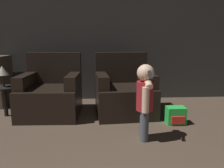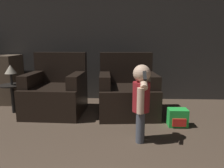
% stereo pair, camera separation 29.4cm
% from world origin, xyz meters
% --- Properties ---
extents(wall_back, '(8.40, 0.05, 2.60)m').
position_xyz_m(wall_back, '(0.00, 4.50, 1.30)').
color(wall_back, '#33302D').
rests_on(wall_back, ground_plane).
extents(armchair_left, '(0.91, 0.91, 0.97)m').
position_xyz_m(armchair_left, '(-0.92, 3.56, 0.33)').
color(armchair_left, black).
rests_on(armchair_left, ground_plane).
extents(armchair_right, '(0.94, 0.94, 0.97)m').
position_xyz_m(armchair_right, '(0.23, 3.56, 0.33)').
color(armchair_right, black).
rests_on(armchair_right, ground_plane).
extents(person_toddler, '(0.20, 0.35, 0.89)m').
position_xyz_m(person_toddler, '(0.36, 2.55, 0.53)').
color(person_toddler, '#474C56').
rests_on(person_toddler, ground_plane).
extents(toy_backpack, '(0.26, 0.20, 0.24)m').
position_xyz_m(toy_backpack, '(0.91, 3.03, 0.12)').
color(toy_backpack, green).
rests_on(toy_backpack, ground_plane).
extents(side_table, '(0.40, 0.40, 0.47)m').
position_xyz_m(side_table, '(-1.62, 3.51, 0.38)').
color(side_table, black).
rests_on(side_table, ground_plane).
extents(lamp, '(0.18, 0.18, 0.32)m').
position_xyz_m(lamp, '(-1.62, 3.51, 0.71)').
color(lamp, '#262626').
rests_on(lamp, side_table).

